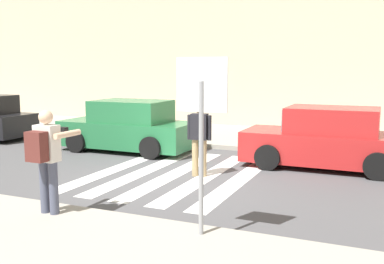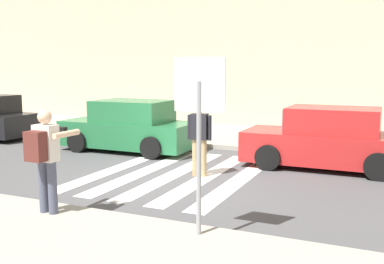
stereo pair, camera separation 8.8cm
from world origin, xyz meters
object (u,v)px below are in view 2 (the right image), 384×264
at_px(stop_sign, 199,107).
at_px(photographer_with_backpack, 45,152).
at_px(pedestrian_crossing, 199,135).
at_px(parked_car_green, 130,127).
at_px(parked_car_red, 328,140).

distance_m(stop_sign, photographer_with_backpack, 2.80).
height_order(stop_sign, pedestrian_crossing, stop_sign).
xyz_separation_m(parked_car_green, parked_car_red, (5.85, 0.00, 0.00)).
height_order(stop_sign, photographer_with_backpack, stop_sign).
relative_size(pedestrian_crossing, parked_car_green, 0.42).
distance_m(pedestrian_crossing, parked_car_red, 3.39).
distance_m(photographer_with_backpack, parked_car_green, 6.41).
height_order(photographer_with_backpack, parked_car_red, photographer_with_backpack).
height_order(pedestrian_crossing, parked_car_green, pedestrian_crossing).
xyz_separation_m(pedestrian_crossing, parked_car_green, (-3.23, 2.14, -0.25)).
bearing_deg(parked_car_green, parked_car_red, 0.00).
bearing_deg(photographer_with_backpack, parked_car_red, 58.43).
bearing_deg(pedestrian_crossing, photographer_with_backpack, -105.53).
height_order(stop_sign, parked_car_green, stop_sign).
height_order(parked_car_green, parked_car_red, same).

